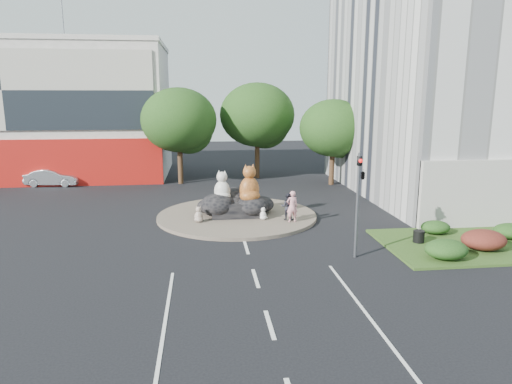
# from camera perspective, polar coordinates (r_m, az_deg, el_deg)

# --- Properties ---
(ground) EXTENTS (120.00, 120.00, 0.00)m
(ground) POSITION_cam_1_polar(r_m,az_deg,el_deg) (19.50, -0.05, -10.75)
(ground) COLOR black
(ground) RESTS_ON ground
(roundabout_island) EXTENTS (10.00, 10.00, 0.20)m
(roundabout_island) POSITION_cam_1_polar(r_m,az_deg,el_deg) (28.92, -2.39, -2.97)
(roundabout_island) COLOR brown
(roundabout_island) RESTS_ON ground
(rock_plinth) EXTENTS (3.20, 2.60, 0.90)m
(rock_plinth) POSITION_cam_1_polar(r_m,az_deg,el_deg) (28.79, -2.40, -1.91)
(rock_plinth) COLOR black
(rock_plinth) RESTS_ON roundabout_island
(shophouse_block) EXTENTS (25.20, 12.30, 17.40)m
(shophouse_block) POSITION_cam_1_polar(r_m,az_deg,el_deg) (48.48, -26.30, 9.10)
(shophouse_block) COLOR silver
(shophouse_block) RESTS_ON ground
(grass_verge) EXTENTS (10.00, 6.00, 0.12)m
(grass_verge) POSITION_cam_1_polar(r_m,az_deg,el_deg) (26.28, 26.20, -5.84)
(grass_verge) COLOR #284316
(grass_verge) RESTS_ON ground
(tree_left) EXTENTS (6.46, 6.46, 8.27)m
(tree_left) POSITION_cam_1_polar(r_m,az_deg,el_deg) (40.05, -9.51, 8.48)
(tree_left) COLOR #382314
(tree_left) RESTS_ON ground
(tree_mid) EXTENTS (6.84, 6.84, 8.76)m
(tree_mid) POSITION_cam_1_polar(r_m,az_deg,el_deg) (42.31, 0.23, 9.23)
(tree_mid) COLOR #382314
(tree_mid) RESTS_ON ground
(tree_right) EXTENTS (5.70, 5.70, 7.30)m
(tree_right) POSITION_cam_1_polar(r_m,az_deg,el_deg) (39.66, 9.67, 7.55)
(tree_right) COLOR #382314
(tree_right) RESTS_ON ground
(hedge_near_green) EXTENTS (2.00, 1.60, 0.90)m
(hedge_near_green) POSITION_cam_1_polar(r_m,az_deg,el_deg) (22.98, 22.68, -6.64)
(hedge_near_green) COLOR #193A12
(hedge_near_green) RESTS_ON grass_verge
(hedge_red) EXTENTS (2.20, 1.76, 0.99)m
(hedge_red) POSITION_cam_1_polar(r_m,az_deg,el_deg) (25.06, 26.58, -5.37)
(hedge_red) COLOR #461712
(hedge_red) RESTS_ON grass_verge
(hedge_mid_green) EXTENTS (1.80, 1.44, 0.81)m
(hedge_mid_green) POSITION_cam_1_polar(r_m,az_deg,el_deg) (27.67, 29.21, -4.28)
(hedge_mid_green) COLOR #193A12
(hedge_mid_green) RESTS_ON grass_verge
(hedge_back_green) EXTENTS (1.60, 1.28, 0.72)m
(hedge_back_green) POSITION_cam_1_polar(r_m,az_deg,el_deg) (26.89, 21.52, -4.12)
(hedge_back_green) COLOR #193A12
(hedge_back_green) RESTS_ON grass_verge
(traffic_light) EXTENTS (0.44, 1.24, 5.00)m
(traffic_light) POSITION_cam_1_polar(r_m,az_deg,el_deg) (21.50, 12.92, 1.17)
(traffic_light) COLOR #595B60
(traffic_light) RESTS_ON ground
(street_lamp) EXTENTS (2.34, 0.22, 8.06)m
(street_lamp) POSITION_cam_1_polar(r_m,az_deg,el_deg) (30.03, 23.16, 5.28)
(street_lamp) COLOR #595B60
(street_lamp) RESTS_ON ground
(cat_white) EXTENTS (1.47, 1.39, 1.95)m
(cat_white) POSITION_cam_1_polar(r_m,az_deg,el_deg) (28.32, -4.26, 0.79)
(cat_white) COLOR beige
(cat_white) RESTS_ON rock_plinth
(cat_tabby) EXTENTS (1.62, 1.47, 2.36)m
(cat_tabby) POSITION_cam_1_polar(r_m,az_deg,el_deg) (28.05, -0.83, 1.14)
(cat_tabby) COLOR #AC5B23
(cat_tabby) RESTS_ON rock_plinth
(kitten_calico) EXTENTS (0.68, 0.62, 0.97)m
(kitten_calico) POSITION_cam_1_polar(r_m,az_deg,el_deg) (27.21, -7.19, -2.73)
(kitten_calico) COLOR silver
(kitten_calico) RESTS_ON roundabout_island
(kitten_white) EXTENTS (0.62, 0.60, 0.79)m
(kitten_white) POSITION_cam_1_polar(r_m,az_deg,el_deg) (27.54, 0.90, -2.66)
(kitten_white) COLOR white
(kitten_white) RESTS_ON roundabout_island
(pedestrian_pink) EXTENTS (0.74, 0.54, 1.88)m
(pedestrian_pink) POSITION_cam_1_polar(r_m,az_deg,el_deg) (26.99, 4.53, -1.80)
(pedestrian_pink) COLOR pink
(pedestrian_pink) RESTS_ON roundabout_island
(pedestrian_dark) EXTENTS (0.95, 0.84, 1.64)m
(pedestrian_dark) POSITION_cam_1_polar(r_m,az_deg,el_deg) (27.43, 3.97, -1.83)
(pedestrian_dark) COLOR black
(pedestrian_dark) RESTS_ON roundabout_island
(parked_car) EXTENTS (4.58, 1.97, 1.47)m
(parked_car) POSITION_cam_1_polar(r_m,az_deg,el_deg) (42.57, -24.06, 1.68)
(parked_car) COLOR #B5B9BE
(parked_car) RESTS_ON ground
(litter_bin) EXTENTS (0.68, 0.68, 0.62)m
(litter_bin) POSITION_cam_1_polar(r_m,az_deg,el_deg) (25.04, 19.68, -5.25)
(litter_bin) COLOR black
(litter_bin) RESTS_ON grass_verge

